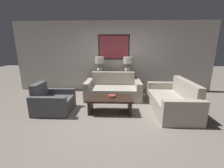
# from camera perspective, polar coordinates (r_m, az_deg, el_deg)

# --- Properties ---
(ground_plane) EXTENTS (20.00, 20.00, 0.00)m
(ground_plane) POSITION_cam_1_polar(r_m,az_deg,el_deg) (3.93, -0.23, -12.13)
(ground_plane) COLOR slate
(back_wall) EXTENTS (7.61, 0.12, 2.65)m
(back_wall) POSITION_cam_1_polar(r_m,az_deg,el_deg) (5.89, 0.72, 10.25)
(back_wall) COLOR beige
(back_wall) RESTS_ON ground_plane
(console_table) EXTENTS (1.60, 0.37, 0.72)m
(console_table) POSITION_cam_1_polar(r_m,az_deg,el_deg) (5.78, 0.63, 0.42)
(console_table) COLOR #332319
(console_table) RESTS_ON ground_plane
(table_lamp_left) EXTENTS (0.33, 0.33, 0.63)m
(table_lamp_left) POSITION_cam_1_polar(r_m,az_deg,el_deg) (5.69, -4.70, 7.79)
(table_lamp_left) COLOR silver
(table_lamp_left) RESTS_ON console_table
(table_lamp_right) EXTENTS (0.33, 0.33, 0.63)m
(table_lamp_right) POSITION_cam_1_polar(r_m,az_deg,el_deg) (5.66, 6.02, 7.73)
(table_lamp_right) COLOR silver
(table_lamp_right) RESTS_ON console_table
(couch_by_back_wall) EXTENTS (1.85, 0.94, 0.86)m
(couch_by_back_wall) POSITION_cam_1_polar(r_m,az_deg,el_deg) (5.12, 0.41, -2.30)
(couch_by_back_wall) COLOR #ADA393
(couch_by_back_wall) RESTS_ON ground_plane
(couch_by_side) EXTENTS (0.94, 1.85, 0.86)m
(couch_by_side) POSITION_cam_1_polar(r_m,az_deg,el_deg) (4.44, 22.04, -6.06)
(couch_by_side) COLOR #ADA393
(couch_by_side) RESTS_ON ground_plane
(coffee_table) EXTENTS (1.19, 0.60, 0.42)m
(coffee_table) POSITION_cam_1_polar(r_m,az_deg,el_deg) (4.03, -0.77, -6.70)
(coffee_table) COLOR black
(coffee_table) RESTS_ON ground_plane
(decorative_bowl) EXTENTS (0.21, 0.21, 0.05)m
(decorative_bowl) POSITION_cam_1_polar(r_m,az_deg,el_deg) (4.03, -0.04, -4.63)
(decorative_bowl) COLOR #93382D
(decorative_bowl) RESTS_ON coffee_table
(armchair_near_back_wall) EXTENTS (0.94, 0.90, 0.79)m
(armchair_near_back_wall) POSITION_cam_1_polar(r_m,az_deg,el_deg) (4.41, -21.67, -6.44)
(armchair_near_back_wall) COLOR #4C4C51
(armchair_near_back_wall) RESTS_ON ground_plane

